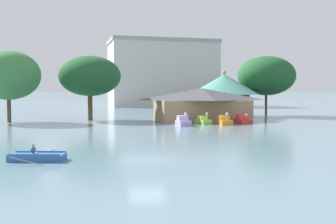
% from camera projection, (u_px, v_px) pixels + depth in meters
% --- Properties ---
extents(ground_plane, '(2000.00, 2000.00, 0.00)m').
position_uv_depth(ground_plane, '(147.00, 160.00, 27.12)').
color(ground_plane, slate).
extents(rowboat_with_rower, '(3.88, 4.03, 1.19)m').
position_uv_depth(rowboat_with_rower, '(37.00, 157.00, 26.68)').
color(rowboat_with_rower, '#2D60AD').
rests_on(rowboat_with_rower, ground).
extents(pedal_boat_lavender, '(1.56, 2.60, 1.81)m').
position_uv_depth(pedal_boat_lavender, '(183.00, 122.00, 52.92)').
color(pedal_boat_lavender, '#B299D8').
rests_on(pedal_boat_lavender, ground).
extents(pedal_boat_lime, '(1.71, 2.58, 1.65)m').
position_uv_depth(pedal_boat_lime, '(203.00, 121.00, 55.30)').
color(pedal_boat_lime, '#8CCC3F').
rests_on(pedal_boat_lime, ground).
extents(pedal_boat_orange, '(1.65, 2.49, 1.70)m').
position_uv_depth(pedal_boat_orange, '(224.00, 121.00, 54.60)').
color(pedal_boat_orange, orange).
rests_on(pedal_boat_orange, ground).
extents(pedal_boat_red, '(1.88, 2.50, 1.43)m').
position_uv_depth(pedal_boat_red, '(243.00, 120.00, 56.36)').
color(pedal_boat_red, red).
rests_on(pedal_boat_red, ground).
extents(boathouse, '(14.79, 8.33, 5.00)m').
position_uv_depth(boathouse, '(202.00, 104.00, 61.08)').
color(boathouse, '#9E7F5B').
rests_on(boathouse, ground).
extents(green_roof_pavilion, '(12.31, 12.31, 8.20)m').
position_uv_depth(green_roof_pavilion, '(224.00, 92.00, 70.43)').
color(green_roof_pavilion, brown).
rests_on(green_roof_pavilion, ground).
extents(shoreline_tree_tall_left, '(9.23, 9.23, 10.54)m').
position_uv_depth(shoreline_tree_tall_left, '(8.00, 75.00, 58.14)').
color(shoreline_tree_tall_left, brown).
rests_on(shoreline_tree_tall_left, ground).
extents(shoreline_tree_mid, '(9.65, 9.65, 10.07)m').
position_uv_depth(shoreline_tree_mid, '(90.00, 76.00, 62.35)').
color(shoreline_tree_mid, brown).
rests_on(shoreline_tree_mid, ground).
extents(shoreline_tree_right, '(10.49, 10.49, 10.92)m').
position_uv_depth(shoreline_tree_right, '(266.00, 76.00, 72.82)').
color(shoreline_tree_right, brown).
rests_on(shoreline_tree_right, ground).
extents(background_building_block, '(31.48, 17.18, 19.46)m').
position_uv_depth(background_building_block, '(162.00, 73.00, 119.78)').
color(background_building_block, beige).
rests_on(background_building_block, ground).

